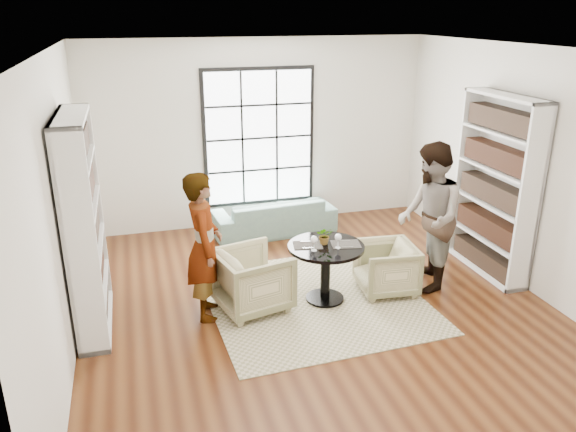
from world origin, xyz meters
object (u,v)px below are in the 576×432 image
object	(u,v)px
wine_glass_left	(314,240)
pedestal_table	(326,261)
sofa	(274,216)
armchair_right	(386,268)
person_right	(429,218)
person_left	(204,246)
wine_glass_right	(338,238)
flower_centerpiece	(325,235)
armchair_left	(253,280)

from	to	relation	value
wine_glass_left	pedestal_table	bearing A→B (deg)	30.64
sofa	armchair_right	distance (m)	2.50
sofa	pedestal_table	bearing A→B (deg)	86.19
person_right	person_left	bearing A→B (deg)	-72.63
person_right	wine_glass_right	size ratio (longest dim) A/B	10.32
pedestal_table	armchair_right	world-z (taller)	pedestal_table
sofa	person_right	size ratio (longest dim) A/B	1.02
sofa	armchair_right	bearing A→B (deg)	105.30
flower_centerpiece	wine_glass_right	bearing A→B (deg)	-57.26
armchair_left	wine_glass_right	bearing A→B (deg)	-113.56
sofa	armchair_left	xyz separation A→B (m)	(-0.85, -2.30, 0.09)
pedestal_table	wine_glass_left	distance (m)	0.40
person_right	wine_glass_left	world-z (taller)	person_right
person_right	wine_glass_right	xyz separation A→B (m)	(-1.26, -0.13, -0.08)
armchair_right	wine_glass_left	size ratio (longest dim) A/B	3.76
armchair_left	wine_glass_right	xyz separation A→B (m)	(1.00, -0.17, 0.50)
armchair_right	flower_centerpiece	world-z (taller)	flower_centerpiece
wine_glass_left	flower_centerpiece	bearing A→B (deg)	40.95
person_right	wine_glass_right	world-z (taller)	person_right
armchair_right	wine_glass_right	size ratio (longest dim) A/B	3.86
pedestal_table	person_right	xyz separation A→B (m)	(1.37, 0.02, 0.41)
armchair_right	sofa	bearing A→B (deg)	-154.25
armchair_right	person_left	bearing A→B (deg)	-85.43
person_left	wine_glass_left	xyz separation A→B (m)	(1.25, -0.17, 0.00)
sofa	wine_glass_right	xyz separation A→B (m)	(0.15, -2.47, 0.59)
person_right	armchair_left	bearing A→B (deg)	-72.83
sofa	person_left	xyz separation A→B (m)	(-1.40, -2.30, 0.59)
person_left	person_right	bearing A→B (deg)	-84.94
wine_glass_left	flower_centerpiece	world-z (taller)	flower_centerpiece
person_left	person_right	size ratio (longest dim) A/B	0.92
sofa	wine_glass_left	xyz separation A→B (m)	(-0.15, -2.47, 0.59)
armchair_right	person_right	size ratio (longest dim) A/B	0.37
armchair_right	armchair_left	bearing A→B (deg)	-85.76
person_right	wine_glass_left	distance (m)	1.56
armchair_left	person_left	world-z (taller)	person_left
pedestal_table	person_right	size ratio (longest dim) A/B	0.49
wine_glass_left	wine_glass_right	bearing A→B (deg)	-0.36
person_right	flower_centerpiece	size ratio (longest dim) A/B	8.73
armchair_right	person_left	distance (m)	2.33
armchair_left	armchair_right	size ratio (longest dim) A/B	1.15
wine_glass_right	flower_centerpiece	size ratio (longest dim) A/B	0.85
sofa	flower_centerpiece	distance (m)	2.38
person_right	sofa	bearing A→B (deg)	-130.77
sofa	wine_glass_left	distance (m)	2.55
person_right	wine_glass_right	distance (m)	1.27
flower_centerpiece	armchair_left	bearing A→B (deg)	179.66
pedestal_table	flower_centerpiece	distance (m)	0.31
wine_glass_right	pedestal_table	bearing A→B (deg)	132.98
armchair_left	pedestal_table	bearing A→B (deg)	-107.48
flower_centerpiece	person_right	bearing A→B (deg)	-1.48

